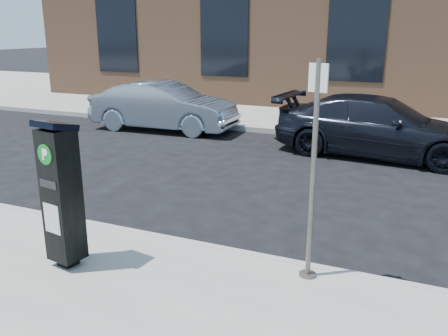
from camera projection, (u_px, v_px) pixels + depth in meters
The scene contains 9 objects.
ground at pixel (210, 255), 6.64m from camera, with size 120.00×120.00×0.00m, color black.
sidewalk_far at pixel (359, 106), 18.93m from camera, with size 60.00×12.00×0.15m, color gray.
curb_near at pixel (209, 250), 6.60m from camera, with size 60.00×0.12×0.16m, color #9E9B93.
curb_far at pixel (328, 136), 13.67m from camera, with size 60.00×0.12×0.16m, color #9E9B93.
building at pixel (377, 2), 20.42m from camera, with size 28.00×10.05×8.25m.
parking_kiosk at pixel (61, 193), 5.77m from camera, with size 0.49×0.45×1.88m.
sign_pole at pixel (313, 175), 5.41m from camera, with size 0.22×0.21×2.59m.
car_silver at pixel (164, 106), 14.64m from camera, with size 1.58×4.53×1.49m, color gray.
car_dark at pixel (378, 127), 11.63m from camera, with size 2.05×5.05×1.47m, color black.
Camera 1 is at (2.59, -5.45, 3.03)m, focal length 38.00 mm.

